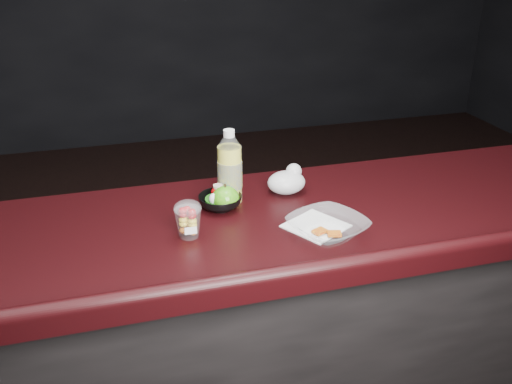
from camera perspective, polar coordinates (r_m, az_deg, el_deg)
counter at (r=2.07m, az=-1.07°, el=-15.40°), size 4.06×0.71×1.02m
lemonade_bottle at (r=1.87m, az=-2.64°, el=2.04°), size 0.08×0.08×0.25m
fruit_cup at (r=1.68m, az=-6.80°, el=-2.66°), size 0.08×0.08×0.12m
green_apple at (r=1.83m, az=-3.06°, el=-0.66°), size 0.09×0.09×0.09m
plastic_bag at (r=1.95m, az=3.16°, el=1.11°), size 0.13×0.11×0.10m
snack_bowl at (r=1.85m, az=-3.64°, el=-0.86°), size 0.17×0.17×0.08m
takeout_bowl at (r=1.70m, az=7.18°, el=-3.55°), size 0.29×0.29×0.05m
paper_napkin at (r=1.76m, az=6.00°, el=-3.41°), size 0.22×0.22×0.00m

